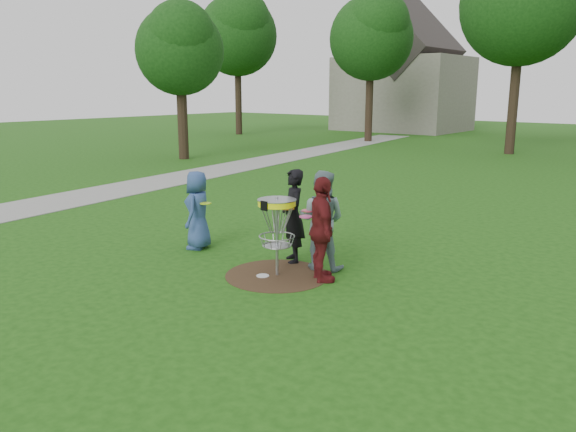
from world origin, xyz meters
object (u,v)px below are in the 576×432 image
Objects in this scene: player_blue at (198,210)px; player_maroon at (322,230)px; player_black at (293,216)px; disc_golf_basket at (277,218)px; player_grey at (321,220)px.

player_maroon reaches higher than player_blue.
disc_golf_basket is at bearing -30.23° from player_black.
player_black reaches higher than disc_golf_basket.
player_grey is 0.89m from disc_golf_basket.
player_grey is 1.28× the size of disc_golf_basket.
player_grey is 1.00× the size of player_maroon.
player_black is at bearing 77.06° from player_blue.
player_maroon is (1.04, -0.56, 0.02)m from player_black.
player_black reaches higher than player_blue.
player_maroon is at bearing 109.76° from player_grey.
player_blue is at bearing -126.19° from player_black.
player_blue is at bearing 41.30° from player_maroon.
player_grey reaches higher than player_maroon.
player_maroon is (0.41, -0.55, -0.00)m from player_grey.
player_black is (2.04, 0.50, 0.08)m from player_blue.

